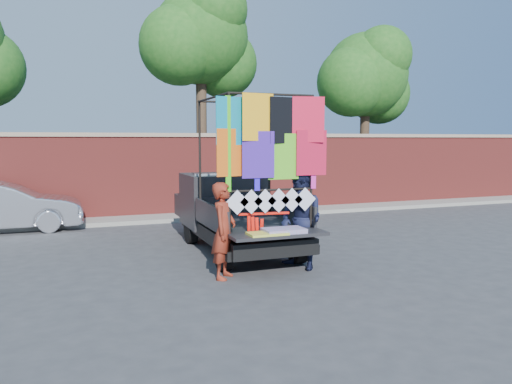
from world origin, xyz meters
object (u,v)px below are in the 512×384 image
object	(u,v)px
sedan	(3,207)
pickup_truck	(229,211)
woman	(224,231)
man	(301,220)

from	to	relation	value
sedan	pickup_truck	bearing A→B (deg)	-125.59
woman	man	bearing A→B (deg)	-51.42
sedan	man	xyz separation A→B (m)	(5.63, -6.17, 0.27)
pickup_truck	woman	world-z (taller)	pickup_truck
pickup_truck	sedan	distance (m)	6.26
sedan	woman	bearing A→B (deg)	-145.33
woman	man	world-z (taller)	man
pickup_truck	woman	xyz separation A→B (m)	(-0.89, -2.50, 0.03)
pickup_truck	man	world-z (taller)	pickup_truck
sedan	woman	xyz separation A→B (m)	(4.10, -6.27, 0.19)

